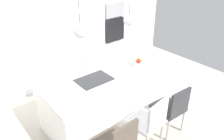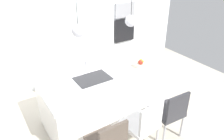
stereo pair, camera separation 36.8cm
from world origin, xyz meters
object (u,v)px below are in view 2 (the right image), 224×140
microwave (125,10)px  chair_middle (143,123)px  fruit_bowl (139,64)px  chair_far (170,111)px  oven (124,30)px

microwave → chair_middle: (-1.45, -2.50, -0.95)m
fruit_bowl → chair_far: 0.98m
fruit_bowl → microwave: (0.84, 1.63, 0.53)m
oven → chair_middle: oven is taller
chair_middle → oven: bearing=60.0°
fruit_bowl → chair_middle: 1.15m
chair_far → chair_middle: bearing=-179.7°
oven → chair_far: oven is taller
oven → chair_far: bearing=-110.0°
chair_middle → chair_far: (0.54, 0.00, -0.02)m
microwave → oven: (0.00, 0.00, -0.50)m
fruit_bowl → microwave: size_ratio=0.48×
oven → chair_middle: bearing=-120.0°
fruit_bowl → chair_middle: (-0.61, -0.87, -0.42)m
chair_far → oven: bearing=70.0°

